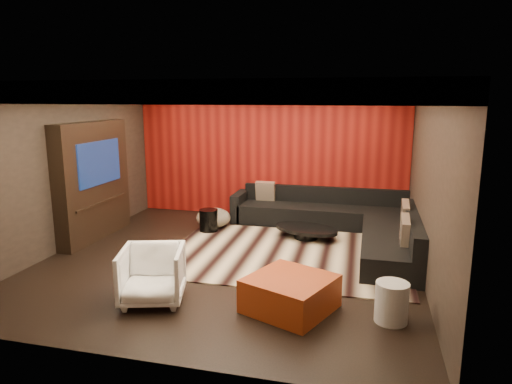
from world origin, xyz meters
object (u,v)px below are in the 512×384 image
(drum_stool, at_px, (209,220))
(orange_ottoman, at_px, (290,293))
(white_side_table, at_px, (392,302))
(sectional_sofa, at_px, (344,222))
(coffee_table, at_px, (306,233))
(armchair, at_px, (152,275))

(drum_stool, bearing_deg, orange_ottoman, -53.85)
(white_side_table, relative_size, orange_ottoman, 0.51)
(drum_stool, xyz_separation_m, orange_ottoman, (2.16, -2.96, -0.02))
(white_side_table, height_order, sectional_sofa, sectional_sofa)
(coffee_table, bearing_deg, white_side_table, -64.27)
(coffee_table, height_order, armchair, armchair)
(orange_ottoman, bearing_deg, sectional_sofa, 82.10)
(white_side_table, bearing_deg, sectional_sofa, 102.78)
(orange_ottoman, distance_m, armchair, 1.81)
(orange_ottoman, bearing_deg, white_side_table, -1.08)
(drum_stool, height_order, orange_ottoman, drum_stool)
(armchair, distance_m, sectional_sofa, 4.22)
(armchair, bearing_deg, drum_stool, 80.18)
(drum_stool, height_order, armchair, armchair)
(white_side_table, xyz_separation_m, sectional_sofa, (-0.77, 3.38, 0.02))
(armchair, bearing_deg, orange_ottoman, -9.66)
(sectional_sofa, bearing_deg, drum_stool, -171.42)
(coffee_table, distance_m, armchair, 3.55)
(armchair, bearing_deg, coffee_table, 47.00)
(coffee_table, relative_size, armchair, 1.53)
(coffee_table, bearing_deg, drum_stool, -179.92)
(drum_stool, height_order, sectional_sofa, sectional_sofa)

